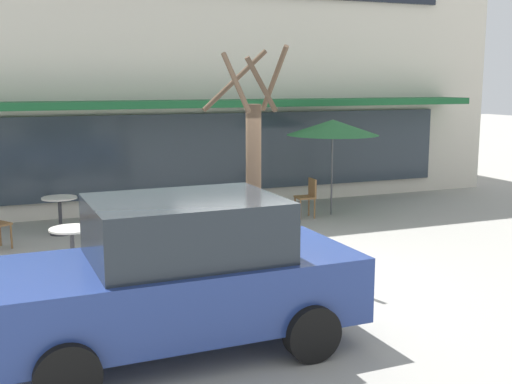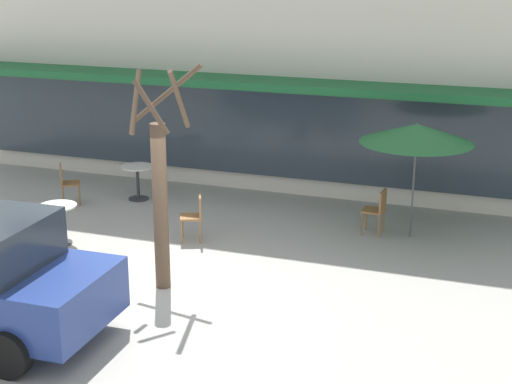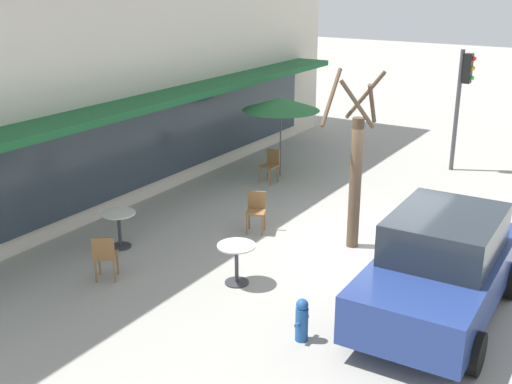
{
  "view_description": "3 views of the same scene",
  "coord_description": "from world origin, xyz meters",
  "px_view_note": "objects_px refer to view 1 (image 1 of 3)",
  "views": [
    {
      "loc": [
        -3.79,
        -8.74,
        3.05
      ],
      "look_at": [
        0.69,
        2.27,
        1.0
      ],
      "focal_mm": 45.0,
      "sensor_mm": 36.0,
      "label": 1
    },
    {
      "loc": [
        5.26,
        -10.12,
        5.23
      ],
      "look_at": [
        0.78,
        2.46,
        1.11
      ],
      "focal_mm": 55.0,
      "sensor_mm": 36.0,
      "label": 2
    },
    {
      "loc": [
        -11.53,
        -4.32,
        5.39
      ],
      "look_at": [
        -0.34,
        2.64,
        0.85
      ],
      "focal_mm": 45.0,
      "sensor_mm": 36.0,
      "label": 3
    }
  ],
  "objects_px": {
    "cafe_chair_0": "(308,195)",
    "parked_sedan": "(177,275)",
    "cafe_table_streetside": "(60,209)",
    "street_tree": "(253,174)",
    "cafe_table_near_wall": "(72,243)",
    "patio_umbrella_green_folded": "(333,127)",
    "cafe_chair_1": "(193,219)",
    "fire_hydrant": "(3,298)"
  },
  "relations": [
    {
      "from": "cafe_chair_0",
      "to": "cafe_chair_1",
      "type": "xyz_separation_m",
      "value": [
        -3.14,
        -1.49,
        0.0
      ]
    },
    {
      "from": "cafe_table_streetside",
      "to": "patio_umbrella_green_folded",
      "type": "distance_m",
      "value": 6.2
    },
    {
      "from": "cafe_chair_0",
      "to": "parked_sedan",
      "type": "relative_size",
      "value": 0.21
    },
    {
      "from": "cafe_chair_1",
      "to": "parked_sedan",
      "type": "relative_size",
      "value": 0.21
    },
    {
      "from": "patio_umbrella_green_folded",
      "to": "parked_sedan",
      "type": "distance_m",
      "value": 8.1
    },
    {
      "from": "cafe_table_near_wall",
      "to": "cafe_chair_1",
      "type": "xyz_separation_m",
      "value": [
        2.3,
        1.01,
        0.01
      ]
    },
    {
      "from": "cafe_chair_0",
      "to": "cafe_table_near_wall",
      "type": "bearing_deg",
      "value": -155.38
    },
    {
      "from": "parked_sedan",
      "to": "street_tree",
      "type": "relative_size",
      "value": 1.18
    },
    {
      "from": "cafe_table_streetside",
      "to": "patio_umbrella_green_folded",
      "type": "relative_size",
      "value": 0.35
    },
    {
      "from": "cafe_table_near_wall",
      "to": "cafe_chair_0",
      "type": "height_order",
      "value": "cafe_chair_0"
    },
    {
      "from": "cafe_table_streetside",
      "to": "parked_sedan",
      "type": "xyz_separation_m",
      "value": [
        0.7,
        -6.38,
        0.36
      ]
    },
    {
      "from": "cafe_chair_1",
      "to": "cafe_table_near_wall",
      "type": "bearing_deg",
      "value": -156.3
    },
    {
      "from": "cafe_table_streetside",
      "to": "parked_sedan",
      "type": "relative_size",
      "value": 0.18
    },
    {
      "from": "cafe_chair_0",
      "to": "street_tree",
      "type": "distance_m",
      "value": 4.66
    },
    {
      "from": "cafe_table_near_wall",
      "to": "parked_sedan",
      "type": "bearing_deg",
      "value": -77.1
    },
    {
      "from": "patio_umbrella_green_folded",
      "to": "parked_sedan",
      "type": "xyz_separation_m",
      "value": [
        -5.3,
        -6.02,
        -1.14
      ]
    },
    {
      "from": "cafe_chair_0",
      "to": "parked_sedan",
      "type": "height_order",
      "value": "parked_sedan"
    },
    {
      "from": "cafe_table_streetside",
      "to": "street_tree",
      "type": "xyz_separation_m",
      "value": [
        2.58,
        -4.02,
        1.11
      ]
    },
    {
      "from": "cafe_table_streetside",
      "to": "cafe_chair_0",
      "type": "xyz_separation_m",
      "value": [
        5.36,
        -0.44,
        0.01
      ]
    },
    {
      "from": "cafe_table_streetside",
      "to": "cafe_chair_1",
      "type": "relative_size",
      "value": 0.85
    },
    {
      "from": "cafe_chair_1",
      "to": "parked_sedan",
      "type": "xyz_separation_m",
      "value": [
        -1.51,
        -4.45,
        0.35
      ]
    },
    {
      "from": "cafe_table_near_wall",
      "to": "parked_sedan",
      "type": "xyz_separation_m",
      "value": [
        0.79,
        -3.44,
        0.36
      ]
    },
    {
      "from": "parked_sedan",
      "to": "street_tree",
      "type": "xyz_separation_m",
      "value": [
        1.88,
        2.36,
        0.75
      ]
    },
    {
      "from": "cafe_table_streetside",
      "to": "fire_hydrant",
      "type": "height_order",
      "value": "cafe_table_streetside"
    },
    {
      "from": "cafe_chair_0",
      "to": "cafe_chair_1",
      "type": "bearing_deg",
      "value": -154.71
    },
    {
      "from": "cafe_chair_1",
      "to": "street_tree",
      "type": "bearing_deg",
      "value": -80.11
    },
    {
      "from": "cafe_chair_1",
      "to": "fire_hydrant",
      "type": "bearing_deg",
      "value": -139.16
    },
    {
      "from": "fire_hydrant",
      "to": "parked_sedan",
      "type": "bearing_deg",
      "value": -39.71
    },
    {
      "from": "street_tree",
      "to": "cafe_chair_0",
      "type": "bearing_deg",
      "value": 52.19
    },
    {
      "from": "parked_sedan",
      "to": "patio_umbrella_green_folded",
      "type": "bearing_deg",
      "value": 48.61
    },
    {
      "from": "cafe_chair_0",
      "to": "fire_hydrant",
      "type": "relative_size",
      "value": 1.26
    },
    {
      "from": "cafe_table_streetside",
      "to": "cafe_table_near_wall",
      "type": "bearing_deg",
      "value": -91.69
    },
    {
      "from": "patio_umbrella_green_folded",
      "to": "parked_sedan",
      "type": "bearing_deg",
      "value": -131.39
    },
    {
      "from": "cafe_table_near_wall",
      "to": "cafe_chair_1",
      "type": "distance_m",
      "value": 2.51
    },
    {
      "from": "fire_hydrant",
      "to": "cafe_table_near_wall",
      "type": "bearing_deg",
      "value": 60.71
    },
    {
      "from": "patio_umbrella_green_folded",
      "to": "street_tree",
      "type": "xyz_separation_m",
      "value": [
        -3.42,
        -3.66,
        -0.39
      ]
    },
    {
      "from": "parked_sedan",
      "to": "fire_hydrant",
      "type": "xyz_separation_m",
      "value": [
        -1.85,
        1.54,
        -0.53
      ]
    },
    {
      "from": "cafe_table_near_wall",
      "to": "fire_hydrant",
      "type": "relative_size",
      "value": 1.08
    },
    {
      "from": "fire_hydrant",
      "to": "cafe_table_streetside",
      "type": "bearing_deg",
      "value": 76.6
    },
    {
      "from": "cafe_chair_0",
      "to": "cafe_chair_1",
      "type": "relative_size",
      "value": 1.0
    },
    {
      "from": "street_tree",
      "to": "cafe_chair_1",
      "type": "bearing_deg",
      "value": 99.89
    },
    {
      "from": "street_tree",
      "to": "fire_hydrant",
      "type": "relative_size",
      "value": 5.1
    }
  ]
}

